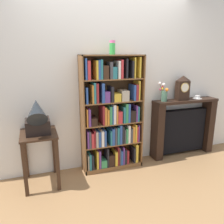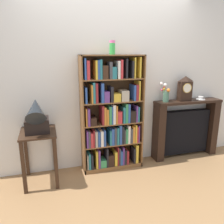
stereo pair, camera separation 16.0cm
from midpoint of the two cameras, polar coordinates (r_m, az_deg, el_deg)
ground_plane at (r=3.44m, az=2.12°, el=-14.93°), size 7.89×6.40×0.02m
wall_back at (r=3.36m, az=2.58°, el=8.07°), size 4.89×0.08×2.60m
bookshelf at (r=3.26m, az=1.39°, el=-1.85°), size 0.89×0.28×1.67m
cup_stack at (r=3.12m, az=1.54°, el=16.12°), size 0.08×0.08×0.18m
side_table_left at (r=3.09m, az=-16.65°, el=-8.18°), size 0.45×0.52×0.71m
gramophone at (r=2.90m, az=-17.23°, el=-1.16°), size 0.29×0.46×0.52m
fireplace_mantel at (r=3.95m, az=19.26°, el=-4.04°), size 1.12×0.25×0.96m
mantel_clock at (r=3.73m, az=19.30°, el=5.68°), size 0.20×0.13×0.39m
flower_vase at (r=3.56m, az=14.75°, el=4.49°), size 0.13×0.14×0.30m
teacup_with_saucer at (r=3.95m, az=22.76°, el=3.26°), size 0.14×0.14×0.05m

